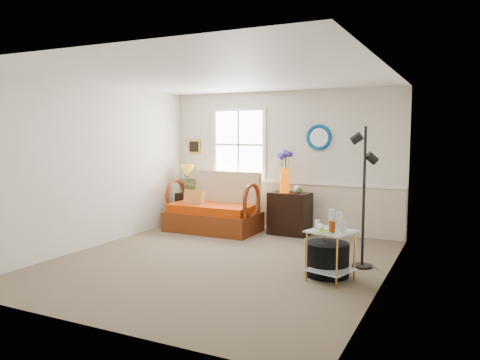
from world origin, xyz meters
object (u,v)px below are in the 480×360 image
at_px(lamp_stand, 187,209).
at_px(ottoman, 327,259).
at_px(cabinet, 290,214).
at_px(floor_lamp, 364,198).
at_px(loveseat, 213,202).
at_px(side_table, 331,256).

relative_size(lamp_stand, ottoman, 1.13).
relative_size(lamp_stand, cabinet, 0.83).
xyz_separation_m(cabinet, ottoman, (1.28, -2.12, -0.17)).
bearing_deg(cabinet, floor_lamp, -39.71).
bearing_deg(lamp_stand, loveseat, -23.88).
relative_size(loveseat, ottoman, 3.01).
height_order(loveseat, floor_lamp, floor_lamp).
bearing_deg(floor_lamp, loveseat, 150.90).
relative_size(floor_lamp, ottoman, 3.43).
bearing_deg(ottoman, lamp_stand, 148.69).
height_order(loveseat, cabinet, loveseat).
relative_size(loveseat, side_table, 2.64).
height_order(cabinet, ottoman, cabinet).
bearing_deg(ottoman, floor_lamp, 60.71).
distance_m(loveseat, side_table, 3.38).
height_order(lamp_stand, cabinet, cabinet).
distance_m(cabinet, side_table, 2.69).
height_order(cabinet, floor_lamp, floor_lamp).
relative_size(loveseat, cabinet, 2.21).
bearing_deg(cabinet, loveseat, -161.05).
bearing_deg(loveseat, lamp_stand, 156.38).
relative_size(side_table, ottoman, 1.14).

